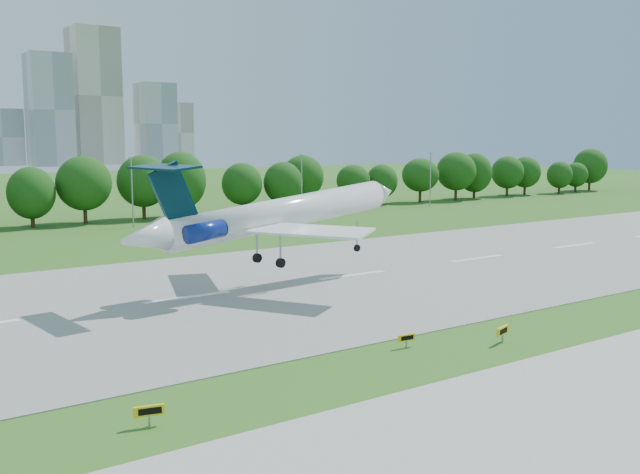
{
  "coord_description": "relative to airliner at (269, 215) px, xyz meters",
  "views": [
    {
      "loc": [
        -27.62,
        -38.18,
        15.39
      ],
      "look_at": [
        10.75,
        18.0,
        5.96
      ],
      "focal_mm": 40.0,
      "sensor_mm": 36.0,
      "label": 1
    }
  ],
  "objects": [
    {
      "name": "taxi_sign_left",
      "position": [
        -23.62,
        -27.55,
        -6.77
      ],
      "size": [
        1.66,
        0.58,
        1.17
      ],
      "rotation": [
        0.0,
        0.0,
        -0.24
      ],
      "color": "gray",
      "rests_on": "ground"
    },
    {
      "name": "light_poles",
      "position": [
        -11.54,
        57.21,
        -1.29
      ],
      "size": [
        175.9,
        0.25,
        12.19
      ],
      "color": "gray",
      "rests_on": "ground"
    },
    {
      "name": "tree_line",
      "position": [
        -9.04,
        67.21,
        -1.44
      ],
      "size": [
        288.4,
        8.4,
        10.4
      ],
      "color": "#382314",
      "rests_on": "ground"
    },
    {
      "name": "ground",
      "position": [
        -9.04,
        -24.79,
        -7.63
      ],
      "size": [
        600.0,
        600.0,
        0.0
      ],
      "primitive_type": "plane",
      "color": "#285516",
      "rests_on": "ground"
    },
    {
      "name": "airliner",
      "position": [
        0.0,
        0.0,
        0.0
      ],
      "size": [
        34.99,
        25.2,
        11.0
      ],
      "rotation": [
        0.0,
        -0.09,
        0.12
      ],
      "color": "white",
      "rests_on": "ground"
    },
    {
      "name": "taxiway",
      "position": [
        -9.04,
        -42.79,
        -7.59
      ],
      "size": [
        400.0,
        23.0,
        0.08
      ],
      "primitive_type": "cube",
      "color": "#ADADA8",
      "rests_on": "ground"
    },
    {
      "name": "skyline",
      "position": [
        91.12,
        365.82,
        22.83
      ],
      "size": [
        127.0,
        52.0,
        80.0
      ],
      "color": "#B2B2B7",
      "rests_on": "ground"
    },
    {
      "name": "taxi_sign_centre",
      "position": [
        4.35,
        -27.5,
        -6.69
      ],
      "size": [
        1.79,
        0.76,
        1.28
      ],
      "rotation": [
        0.0,
        0.0,
        0.32
      ],
      "color": "gray",
      "rests_on": "ground"
    },
    {
      "name": "runway",
      "position": [
        -9.04,
        0.21,
        -7.59
      ],
      "size": [
        400.0,
        45.0,
        0.08
      ],
      "primitive_type": "cube",
      "color": "gray",
      "rests_on": "ground"
    },
    {
      "name": "taxi_sign_right",
      "position": [
        -2.49,
        -24.3,
        -6.89
      ],
      "size": [
        1.44,
        0.33,
        1.01
      ],
      "rotation": [
        0.0,
        0.0,
        -0.12
      ],
      "color": "gray",
      "rests_on": "ground"
    }
  ]
}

